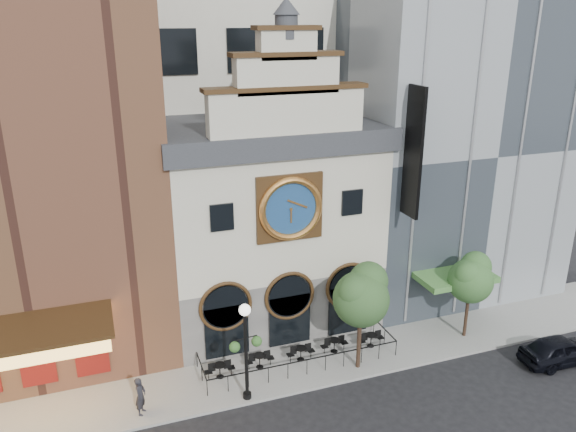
% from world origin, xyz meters
% --- Properties ---
extents(ground, '(120.00, 120.00, 0.00)m').
position_xyz_m(ground, '(0.00, 0.00, 0.00)').
color(ground, black).
rests_on(ground, ground).
extents(sidewalk, '(44.00, 5.00, 0.15)m').
position_xyz_m(sidewalk, '(0.00, 2.50, 0.07)').
color(sidewalk, gray).
rests_on(sidewalk, ground).
extents(clock_building, '(12.60, 8.78, 18.65)m').
position_xyz_m(clock_building, '(0.00, 7.82, 6.69)').
color(clock_building, '#605E5B').
rests_on(clock_building, ground).
extents(theater_building, '(14.00, 15.60, 25.00)m').
position_xyz_m(theater_building, '(-13.00, 9.96, 12.60)').
color(theater_building, brown).
rests_on(theater_building, ground).
extents(retail_building, '(14.00, 14.40, 20.00)m').
position_xyz_m(retail_building, '(12.99, 9.99, 10.14)').
color(retail_building, gray).
rests_on(retail_building, ground).
extents(cafe_railing, '(10.60, 2.60, 0.90)m').
position_xyz_m(cafe_railing, '(0.00, 2.50, 0.60)').
color(cafe_railing, black).
rests_on(cafe_railing, sidewalk).
extents(bistro_0, '(1.58, 0.68, 0.90)m').
position_xyz_m(bistro_0, '(-4.36, 2.50, 0.61)').
color(bistro_0, black).
rests_on(bistro_0, sidewalk).
extents(bistro_1, '(1.58, 0.68, 0.90)m').
position_xyz_m(bistro_1, '(-2.15, 2.65, 0.61)').
color(bistro_1, black).
rests_on(bistro_1, sidewalk).
extents(bistro_2, '(1.58, 0.68, 0.90)m').
position_xyz_m(bistro_2, '(0.17, 2.56, 0.61)').
color(bistro_2, black).
rests_on(bistro_2, sidewalk).
extents(bistro_3, '(1.58, 0.68, 0.90)m').
position_xyz_m(bistro_3, '(2.23, 2.69, 0.61)').
color(bistro_3, black).
rests_on(bistro_3, sidewalk).
extents(bistro_4, '(1.58, 0.68, 0.90)m').
position_xyz_m(bistro_4, '(4.42, 2.48, 0.61)').
color(bistro_4, black).
rests_on(bistro_4, sidewalk).
extents(car_right, '(4.69, 2.03, 1.58)m').
position_xyz_m(car_right, '(13.53, -2.21, 0.79)').
color(car_right, black).
rests_on(car_right, ground).
extents(pedestrian, '(0.72, 0.84, 1.93)m').
position_xyz_m(pedestrian, '(-8.49, 0.98, 1.12)').
color(pedestrian, '#222227').
rests_on(pedestrian, sidewalk).
extents(lamppost, '(1.65, 0.65, 5.18)m').
position_xyz_m(lamppost, '(-3.48, 0.40, 3.35)').
color(lamppost, black).
rests_on(lamppost, sidewalk).
extents(tree_left, '(3.05, 2.94, 5.87)m').
position_xyz_m(tree_left, '(2.90, 0.98, 4.46)').
color(tree_left, '#382619').
rests_on(tree_left, sidewalk).
extents(tree_right, '(2.67, 2.57, 5.15)m').
position_xyz_m(tree_right, '(10.21, 1.70, 3.92)').
color(tree_right, '#382619').
rests_on(tree_right, sidewalk).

